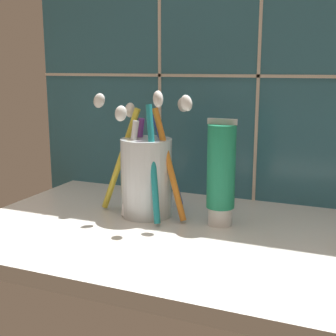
{
  "coord_description": "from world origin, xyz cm",
  "views": [
    {
      "loc": [
        17.39,
        -56.17,
        23.71
      ],
      "look_at": [
        -6.84,
        1.66,
        10.02
      ],
      "focal_mm": 50.0,
      "sensor_mm": 36.0,
      "label": 1
    }
  ],
  "objects": [
    {
      "name": "sink_counter",
      "position": [
        0.0,
        0.0,
        1.0
      ],
      "size": [
        67.5,
        37.04,
        2.0
      ],
      "primitive_type": "cube",
      "color": "silver",
      "rests_on": "ground"
    },
    {
      "name": "tile_wall_backsplash",
      "position": [
        0.01,
        18.77,
        29.21
      ],
      "size": [
        77.5,
        1.72,
        58.4
      ],
      "color": "#336B7F",
      "rests_on": "ground"
    },
    {
      "name": "toothbrush_cup",
      "position": [
        -11.3,
        4.14,
        8.35
      ],
      "size": [
        16.89,
        13.06,
        18.79
      ],
      "color": "silver",
      "rests_on": "sink_counter"
    },
    {
      "name": "toothpaste_tube",
      "position": [
        -0.36,
        4.14,
        9.38
      ],
      "size": [
        4.1,
        3.9,
        14.86
      ],
      "color": "white",
      "rests_on": "sink_counter"
    }
  ]
}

